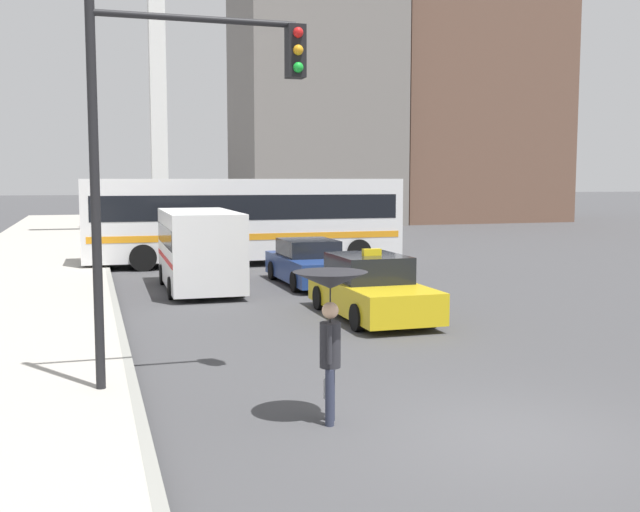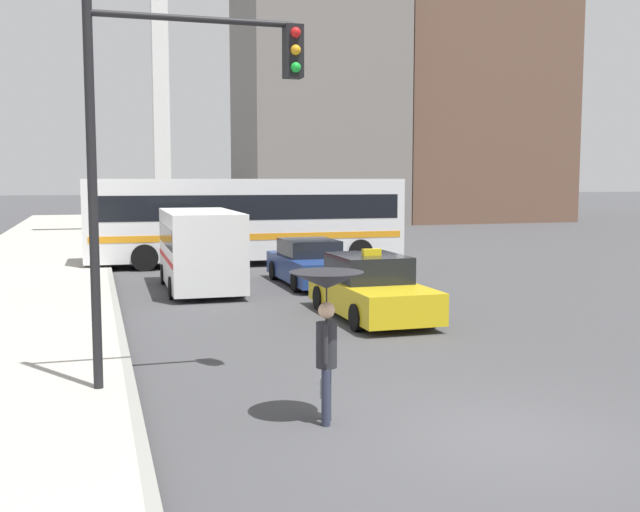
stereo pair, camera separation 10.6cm
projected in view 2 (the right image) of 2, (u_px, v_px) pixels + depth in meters
The scene contains 9 objects.
ground_plane at pixel (498, 437), 9.51m from camera, with size 300.00×300.00×0.00m, color #424244.
taxi at pixel (370, 289), 17.70m from camera, with size 1.91×4.50×1.64m.
sedan_red at pixel (311, 264), 23.29m from camera, with size 1.91×4.52×1.39m.
ambulance_van at pixel (200, 246), 21.99m from camera, with size 2.16×5.16×2.34m.
city_bus at pixel (247, 217), 28.66m from camera, with size 12.05×2.85×3.27m.
pedestrian_with_umbrella at pixel (326, 302), 9.91m from camera, with size 1.00×1.00×2.06m.
traffic_light at pixel (177, 124), 11.10m from camera, with size 3.23×0.38×5.93m.
building_tower_far at pixel (464, 77), 58.94m from camera, with size 13.61×11.36×22.54m.
monument_cross at pixel (159, 33), 42.04m from camera, with size 8.85×0.90×20.12m.
Camera 2 is at (-4.85, -8.17, 3.28)m, focal length 42.00 mm.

